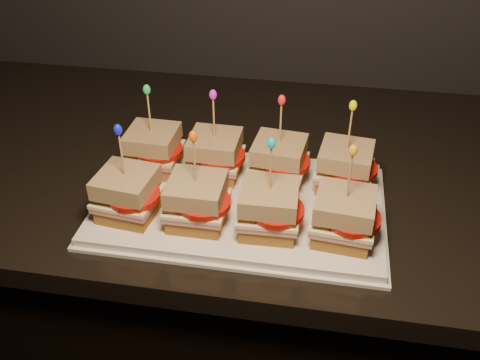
# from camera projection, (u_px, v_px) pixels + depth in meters

# --- Properties ---
(cabinet) EXTENTS (2.51, 0.66, 0.86)m
(cabinet) POSITION_uv_depth(u_px,v_px,m) (211.00, 318.00, 1.27)
(cabinet) COLOR black
(cabinet) RESTS_ON ground
(granite_slab) EXTENTS (2.55, 0.70, 0.04)m
(granite_slab) POSITION_uv_depth(u_px,v_px,m) (203.00, 160.00, 1.01)
(granite_slab) COLOR black
(granite_slab) RESTS_ON cabinet
(platter) EXTENTS (0.45, 0.28, 0.02)m
(platter) POSITION_uv_depth(u_px,v_px,m) (240.00, 203.00, 0.86)
(platter) COLOR white
(platter) RESTS_ON granite_slab
(platter_rim) EXTENTS (0.46, 0.29, 0.01)m
(platter_rim) POSITION_uv_depth(u_px,v_px,m) (240.00, 206.00, 0.86)
(platter_rim) COLOR white
(platter_rim) RESTS_ON granite_slab
(sandwich_0_bread_bot) EXTENTS (0.08, 0.08, 0.02)m
(sandwich_0_bread_bot) POSITION_uv_depth(u_px,v_px,m) (155.00, 162.00, 0.92)
(sandwich_0_bread_bot) COLOR brown
(sandwich_0_bread_bot) RESTS_ON platter
(sandwich_0_ham) EXTENTS (0.09, 0.09, 0.01)m
(sandwich_0_ham) POSITION_uv_depth(u_px,v_px,m) (154.00, 155.00, 0.91)
(sandwich_0_ham) COLOR #C26265
(sandwich_0_ham) RESTS_ON sandwich_0_bread_bot
(sandwich_0_cheese) EXTENTS (0.09, 0.09, 0.01)m
(sandwich_0_cheese) POSITION_uv_depth(u_px,v_px,m) (154.00, 151.00, 0.91)
(sandwich_0_cheese) COLOR #FAF0AA
(sandwich_0_cheese) RESTS_ON sandwich_0_ham
(sandwich_0_tomato) EXTENTS (0.08, 0.08, 0.01)m
(sandwich_0_tomato) POSITION_uv_depth(u_px,v_px,m) (159.00, 150.00, 0.90)
(sandwich_0_tomato) COLOR #AF120A
(sandwich_0_tomato) RESTS_ON sandwich_0_cheese
(sandwich_0_bread_top) EXTENTS (0.08, 0.08, 0.03)m
(sandwich_0_bread_top) POSITION_uv_depth(u_px,v_px,m) (152.00, 138.00, 0.89)
(sandwich_0_bread_top) COLOR brown
(sandwich_0_bread_top) RESTS_ON sandwich_0_tomato
(sandwich_0_pick) EXTENTS (0.00, 0.00, 0.09)m
(sandwich_0_pick) POSITION_uv_depth(u_px,v_px,m) (150.00, 115.00, 0.87)
(sandwich_0_pick) COLOR tan
(sandwich_0_pick) RESTS_ON sandwich_0_bread_top
(sandwich_0_frill) EXTENTS (0.01, 0.01, 0.02)m
(sandwich_0_frill) POSITION_uv_depth(u_px,v_px,m) (147.00, 90.00, 0.84)
(sandwich_0_frill) COLOR green
(sandwich_0_frill) RESTS_ON sandwich_0_pick
(sandwich_1_bread_bot) EXTENTS (0.08, 0.08, 0.02)m
(sandwich_1_bread_bot) POSITION_uv_depth(u_px,v_px,m) (215.00, 168.00, 0.91)
(sandwich_1_bread_bot) COLOR brown
(sandwich_1_bread_bot) RESTS_ON platter
(sandwich_1_ham) EXTENTS (0.09, 0.09, 0.01)m
(sandwich_1_ham) POSITION_uv_depth(u_px,v_px,m) (215.00, 160.00, 0.90)
(sandwich_1_ham) COLOR #C26265
(sandwich_1_ham) RESTS_ON sandwich_1_bread_bot
(sandwich_1_cheese) EXTENTS (0.09, 0.09, 0.01)m
(sandwich_1_cheese) POSITION_uv_depth(u_px,v_px,m) (215.00, 157.00, 0.89)
(sandwich_1_cheese) COLOR #FAF0AA
(sandwich_1_cheese) RESTS_ON sandwich_1_ham
(sandwich_1_tomato) EXTENTS (0.08, 0.08, 0.01)m
(sandwich_1_tomato) POSITION_uv_depth(u_px,v_px,m) (221.00, 156.00, 0.88)
(sandwich_1_tomato) COLOR #AF120A
(sandwich_1_tomato) RESTS_ON sandwich_1_cheese
(sandwich_1_bread_top) EXTENTS (0.08, 0.08, 0.03)m
(sandwich_1_bread_top) POSITION_uv_depth(u_px,v_px,m) (215.00, 144.00, 0.88)
(sandwich_1_bread_top) COLOR brown
(sandwich_1_bread_top) RESTS_ON sandwich_1_tomato
(sandwich_1_pick) EXTENTS (0.00, 0.00, 0.09)m
(sandwich_1_pick) POSITION_uv_depth(u_px,v_px,m) (214.00, 120.00, 0.85)
(sandwich_1_pick) COLOR tan
(sandwich_1_pick) RESTS_ON sandwich_1_bread_top
(sandwich_1_frill) EXTENTS (0.01, 0.01, 0.02)m
(sandwich_1_frill) POSITION_uv_depth(u_px,v_px,m) (213.00, 95.00, 0.83)
(sandwich_1_frill) COLOR #D71DD6
(sandwich_1_frill) RESTS_ON sandwich_1_pick
(sandwich_2_bread_bot) EXTENTS (0.09, 0.09, 0.02)m
(sandwich_2_bread_bot) POSITION_uv_depth(u_px,v_px,m) (278.00, 174.00, 0.89)
(sandwich_2_bread_bot) COLOR brown
(sandwich_2_bread_bot) RESTS_ON platter
(sandwich_2_ham) EXTENTS (0.10, 0.09, 0.01)m
(sandwich_2_ham) POSITION_uv_depth(u_px,v_px,m) (278.00, 166.00, 0.88)
(sandwich_2_ham) COLOR #C26265
(sandwich_2_ham) RESTS_ON sandwich_2_bread_bot
(sandwich_2_cheese) EXTENTS (0.10, 0.09, 0.01)m
(sandwich_2_cheese) POSITION_uv_depth(u_px,v_px,m) (279.00, 163.00, 0.88)
(sandwich_2_cheese) COLOR #FAF0AA
(sandwich_2_cheese) RESTS_ON sandwich_2_ham
(sandwich_2_tomato) EXTENTS (0.08, 0.08, 0.01)m
(sandwich_2_tomato) POSITION_uv_depth(u_px,v_px,m) (286.00, 162.00, 0.87)
(sandwich_2_tomato) COLOR #AF120A
(sandwich_2_tomato) RESTS_ON sandwich_2_cheese
(sandwich_2_bread_top) EXTENTS (0.09, 0.09, 0.03)m
(sandwich_2_bread_top) POSITION_uv_depth(u_px,v_px,m) (279.00, 150.00, 0.86)
(sandwich_2_bread_top) COLOR brown
(sandwich_2_bread_top) RESTS_ON sandwich_2_tomato
(sandwich_2_pick) EXTENTS (0.00, 0.00, 0.09)m
(sandwich_2_pick) POSITION_uv_depth(u_px,v_px,m) (280.00, 126.00, 0.84)
(sandwich_2_pick) COLOR tan
(sandwich_2_pick) RESTS_ON sandwich_2_bread_top
(sandwich_2_frill) EXTENTS (0.01, 0.01, 0.02)m
(sandwich_2_frill) POSITION_uv_depth(u_px,v_px,m) (282.00, 100.00, 0.81)
(sandwich_2_frill) COLOR red
(sandwich_2_frill) RESTS_ON sandwich_2_pick
(sandwich_3_bread_bot) EXTENTS (0.09, 0.09, 0.02)m
(sandwich_3_bread_bot) POSITION_uv_depth(u_px,v_px,m) (343.00, 180.00, 0.88)
(sandwich_3_bread_bot) COLOR brown
(sandwich_3_bread_bot) RESTS_ON platter
(sandwich_3_ham) EXTENTS (0.10, 0.09, 0.01)m
(sandwich_3_ham) POSITION_uv_depth(u_px,v_px,m) (344.00, 173.00, 0.87)
(sandwich_3_ham) COLOR #C26265
(sandwich_3_ham) RESTS_ON sandwich_3_bread_bot
(sandwich_3_cheese) EXTENTS (0.10, 0.10, 0.01)m
(sandwich_3_cheese) POSITION_uv_depth(u_px,v_px,m) (344.00, 169.00, 0.86)
(sandwich_3_cheese) COLOR #FAF0AA
(sandwich_3_cheese) RESTS_ON sandwich_3_ham
(sandwich_3_tomato) EXTENTS (0.08, 0.08, 0.01)m
(sandwich_3_tomato) POSITION_uv_depth(u_px,v_px,m) (352.00, 168.00, 0.85)
(sandwich_3_tomato) COLOR #AF120A
(sandwich_3_tomato) RESTS_ON sandwich_3_cheese
(sandwich_3_bread_top) EXTENTS (0.09, 0.09, 0.03)m
(sandwich_3_bread_top) POSITION_uv_depth(u_px,v_px,m) (346.00, 156.00, 0.85)
(sandwich_3_bread_top) COLOR brown
(sandwich_3_bread_top) RESTS_ON sandwich_3_tomato
(sandwich_3_pick) EXTENTS (0.00, 0.00, 0.09)m
(sandwich_3_pick) POSITION_uv_depth(u_px,v_px,m) (349.00, 132.00, 0.82)
(sandwich_3_pick) COLOR tan
(sandwich_3_pick) RESTS_ON sandwich_3_bread_top
(sandwich_3_frill) EXTENTS (0.01, 0.01, 0.02)m
(sandwich_3_frill) POSITION_uv_depth(u_px,v_px,m) (353.00, 105.00, 0.80)
(sandwich_3_frill) COLOR #E7E102
(sandwich_3_frill) RESTS_ON sandwich_3_pick
(sandwich_4_bread_bot) EXTENTS (0.09, 0.09, 0.02)m
(sandwich_4_bread_bot) POSITION_uv_depth(u_px,v_px,m) (130.00, 207.00, 0.82)
(sandwich_4_bread_bot) COLOR brown
(sandwich_4_bread_bot) RESTS_ON platter
(sandwich_4_ham) EXTENTS (0.10, 0.09, 0.01)m
(sandwich_4_ham) POSITION_uv_depth(u_px,v_px,m) (128.00, 200.00, 0.81)
(sandwich_4_ham) COLOR #C26265
(sandwich_4_ham) RESTS_ON sandwich_4_bread_bot
(sandwich_4_cheese) EXTENTS (0.10, 0.10, 0.01)m
(sandwich_4_cheese) POSITION_uv_depth(u_px,v_px,m) (128.00, 196.00, 0.80)
(sandwich_4_cheese) COLOR #FAF0AA
(sandwich_4_cheese) RESTS_ON sandwich_4_ham
(sandwich_4_tomato) EXTENTS (0.08, 0.08, 0.01)m
(sandwich_4_tomato) POSITION_uv_depth(u_px,v_px,m) (134.00, 195.00, 0.79)
(sandwich_4_tomato) COLOR #AF120A
(sandwich_4_tomato) RESTS_ON sandwich_4_cheese
(sandwich_4_bread_top) EXTENTS (0.09, 0.09, 0.03)m
(sandwich_4_bread_top) POSITION_uv_depth(u_px,v_px,m) (126.00, 182.00, 0.79)
(sandwich_4_bread_top) COLOR brown
(sandwich_4_bread_top) RESTS_ON sandwich_4_tomato
(sandwich_4_pick) EXTENTS (0.00, 0.00, 0.09)m
(sandwich_4_pick) POSITION_uv_depth(u_px,v_px,m) (122.00, 157.00, 0.76)
(sandwich_4_pick) COLOR tan
(sandwich_4_pick) RESTS_ON sandwich_4_bread_top
(sandwich_4_frill) EXTENTS (0.01, 0.01, 0.02)m
(sandwich_4_frill) POSITION_uv_depth(u_px,v_px,m) (118.00, 130.00, 0.74)
(sandwich_4_frill) COLOR #1116E3
(sandwich_4_frill) RESTS_ON sandwich_4_pick
(sandwich_5_bread_bot) EXTENTS (0.08, 0.08, 0.02)m
(sandwich_5_bread_bot) POSITION_uv_depth(u_px,v_px,m) (198.00, 215.00, 0.80)
(sandwich_5_bread_bot) COLOR brown
(sandwich_5_bread_bot) RESTS_ON platter
(sandwich_5_ham) EXTENTS (0.09, 0.08, 0.01)m
(sandwich_5_ham) POSITION_uv_depth(u_px,v_px,m) (197.00, 207.00, 0.79)
(sandwich_5_ham) COLOR #C26265
(sandwich_5_ham) RESTS_ON sandwich_5_bread_bot
(sandwich_5_cheese) EXTENTS (0.09, 0.09, 0.01)m
(sandwich_5_cheese) POSITION_uv_depth(u_px,v_px,m) (197.00, 203.00, 0.79)
(sandwich_5_cheese) COLOR #FAF0AA
(sandwich_5_cheese) RESTS_ON sandwich_5_ham
(sandwich_5_tomato) EXTENTS (0.08, 0.08, 0.01)m
(sandwich_5_tomato) POSITION_uv_depth(u_px,v_px,m) (204.00, 203.00, 0.78)
(sandwich_5_tomato) COLOR #AF120A
(sandwich_5_tomato) RESTS_ON sandwich_5_cheese
(sandwich_5_bread_top) EXTENTS (0.08, 0.08, 0.03)m
(sandwich_5_bread_top) POSITION_uv_depth(u_px,v_px,m) (196.00, 189.00, 0.77)
(sandwich_5_bread_top) COLOR brown
(sandwich_5_bread_top) RESTS_ON sandwich_5_tomato
(sandwich_5_pick) EXTENTS (0.00, 0.00, 0.09)m
(sandwich_5_pick) POSITION_uv_depth(u_px,v_px,m) (195.00, 164.00, 0.75)
(sandwich_5_pick) COLOR tan
(sandwich_5_pick) RESTS_ON sandwich_5_bread_top
(sandwich_5_frill) EXTENTS (0.01, 0.01, 0.02)m
(sandwich_5_frill) POSITION_uv_depth(u_px,v_px,m) (193.00, 136.00, 0.72)
(sandwich_5_frill) COLOR #E85505
(sandwich_5_frill) RESTS_ON sandwich_5_pick
(sandwich_6_bread_bot) EXTENTS (0.08, 0.08, 0.02)m
(sandwich_6_bread_bot) POSITION_uv_depth(u_px,v_px,m) (268.00, 223.00, 0.79)
(sandwich_6_bread_bot) COLOR brown
(sandwich_6_bread_bot) RESTS_ON platter
(sandwich_6_ham) EXTENTS (0.09, 0.09, 0.01)m
(sandwich_6_ham) POSITION_uv_depth(u_px,v_px,m) (269.00, 215.00, 0.78)
(sandwich_6_ham) COLOR #C26265
(sandwich_6_ham) RESTS_ON sandwich_6_bread_bot
(sandwich_6_cheese) EXTENTS (0.09, 0.09, 0.01)m
(sandwich_6_cheese) POSITION_uv_depth(u_px,v_px,m) (269.00, 211.00, 0.77)
(sandwich_6_cheese) COLOR #FAF0AA
(sandwich_6_cheese) RESTS_ON sandwich_6_ham
(sandwich_6_tomato) EXTENTS (0.08, 0.08, 0.01)m
(sandwich_6_tomato) POSITION_uv_depth(u_px,v_px,m) (277.00, 210.00, 0.76)
(sandwich_6_tomato) COLOR #AF120A
(sandwich_6_tomato) RESTS_ON sandwich_6_cheese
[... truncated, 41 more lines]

